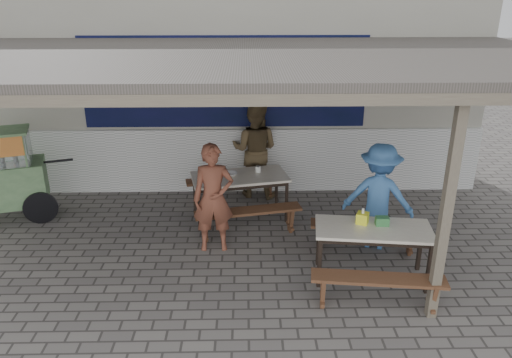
{
  "coord_description": "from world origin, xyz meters",
  "views": [
    {
      "loc": [
        0.17,
        -5.78,
        3.71
      ],
      "look_at": [
        0.31,
        0.9,
        1.05
      ],
      "focal_mm": 35.0,
      "sensor_mm": 36.0,
      "label": 1
    }
  ],
  "objects_px": {
    "bench_right_street": "(378,285)",
    "donation_box": "(382,221)",
    "table_left": "(240,180)",
    "condiment_bowl": "(231,174)",
    "bench_left_street": "(248,216)",
    "bench_left_wall": "(233,183)",
    "vendor_cart": "(0,173)",
    "tissue_box": "(362,218)",
    "table_right": "(373,233)",
    "patron_street_side": "(213,198)",
    "patron_right_table": "(379,197)",
    "condiment_jar": "(258,169)",
    "bench_right_wall": "(366,231)",
    "patron_wall_side": "(255,150)"
  },
  "relations": [
    {
      "from": "bench_left_street",
      "to": "bench_right_street",
      "type": "relative_size",
      "value": 1.04
    },
    {
      "from": "patron_street_side",
      "to": "condiment_jar",
      "type": "height_order",
      "value": "patron_street_side"
    },
    {
      "from": "bench_left_street",
      "to": "table_right",
      "type": "distance_m",
      "value": 2.04
    },
    {
      "from": "bench_right_wall",
      "to": "donation_box",
      "type": "height_order",
      "value": "donation_box"
    },
    {
      "from": "patron_street_side",
      "to": "condiment_jar",
      "type": "distance_m",
      "value": 1.37
    },
    {
      "from": "vendor_cart",
      "to": "tissue_box",
      "type": "bearing_deg",
      "value": -35.54
    },
    {
      "from": "bench_left_street",
      "to": "bench_left_wall",
      "type": "relative_size",
      "value": 1.0
    },
    {
      "from": "patron_wall_side",
      "to": "donation_box",
      "type": "distance_m",
      "value": 3.19
    },
    {
      "from": "bench_right_street",
      "to": "donation_box",
      "type": "xyz_separation_m",
      "value": [
        0.21,
        0.77,
        0.47
      ]
    },
    {
      "from": "table_left",
      "to": "patron_street_side",
      "type": "distance_m",
      "value": 1.1
    },
    {
      "from": "table_left",
      "to": "patron_street_side",
      "type": "height_order",
      "value": "patron_street_side"
    },
    {
      "from": "bench_left_street",
      "to": "condiment_jar",
      "type": "bearing_deg",
      "value": 67.05
    },
    {
      "from": "bench_right_wall",
      "to": "table_left",
      "type": "bearing_deg",
      "value": 153.84
    },
    {
      "from": "bench_left_wall",
      "to": "bench_left_street",
      "type": "bearing_deg",
      "value": -90.0
    },
    {
      "from": "bench_right_street",
      "to": "condiment_bowl",
      "type": "relative_size",
      "value": 8.41
    },
    {
      "from": "bench_left_street",
      "to": "patron_right_table",
      "type": "xyz_separation_m",
      "value": [
        1.89,
        -0.33,
        0.45
      ]
    },
    {
      "from": "bench_left_street",
      "to": "patron_wall_side",
      "type": "xyz_separation_m",
      "value": [
        0.13,
        1.62,
        0.54
      ]
    },
    {
      "from": "bench_left_wall",
      "to": "patron_street_side",
      "type": "relative_size",
      "value": 1.03
    },
    {
      "from": "patron_right_table",
      "to": "table_right",
      "type": "bearing_deg",
      "value": 92.01
    },
    {
      "from": "patron_street_side",
      "to": "patron_right_table",
      "type": "height_order",
      "value": "patron_street_side"
    },
    {
      "from": "table_left",
      "to": "donation_box",
      "type": "xyz_separation_m",
      "value": [
        1.87,
        -1.8,
        0.13
      ]
    },
    {
      "from": "tissue_box",
      "to": "table_right",
      "type": "bearing_deg",
      "value": -48.3
    },
    {
      "from": "patron_right_table",
      "to": "table_left",
      "type": "bearing_deg",
      "value": -6.56
    },
    {
      "from": "patron_right_table",
      "to": "vendor_cart",
      "type": "bearing_deg",
      "value": 9.72
    },
    {
      "from": "condiment_jar",
      "to": "condiment_bowl",
      "type": "xyz_separation_m",
      "value": [
        -0.44,
        -0.14,
        -0.03
      ]
    },
    {
      "from": "patron_right_table",
      "to": "condiment_bowl",
      "type": "relative_size",
      "value": 8.34
    },
    {
      "from": "table_right",
      "to": "tissue_box",
      "type": "distance_m",
      "value": 0.24
    },
    {
      "from": "bench_left_wall",
      "to": "patron_wall_side",
      "type": "bearing_deg",
      "value": 23.96
    },
    {
      "from": "table_left",
      "to": "bench_right_wall",
      "type": "height_order",
      "value": "table_left"
    },
    {
      "from": "vendor_cart",
      "to": "patron_right_table",
      "type": "xyz_separation_m",
      "value": [
        5.9,
        -1.02,
        -0.03
      ]
    },
    {
      "from": "table_left",
      "to": "patron_right_table",
      "type": "xyz_separation_m",
      "value": [
        2.03,
        -0.99,
        0.12
      ]
    },
    {
      "from": "bench_left_street",
      "to": "table_right",
      "type": "bearing_deg",
      "value": -48.62
    },
    {
      "from": "condiment_bowl",
      "to": "bench_left_wall",
      "type": "bearing_deg",
      "value": 90.19
    },
    {
      "from": "table_left",
      "to": "patron_right_table",
      "type": "relative_size",
      "value": 1.04
    },
    {
      "from": "bench_right_wall",
      "to": "table_right",
      "type": "bearing_deg",
      "value": -90.0
    },
    {
      "from": "donation_box",
      "to": "bench_right_street",
      "type": "bearing_deg",
      "value": -105.03
    },
    {
      "from": "donation_box",
      "to": "condiment_jar",
      "type": "bearing_deg",
      "value": 128.41
    },
    {
      "from": "table_left",
      "to": "bench_left_street",
      "type": "xyz_separation_m",
      "value": [
        0.14,
        -0.67,
        -0.33
      ]
    },
    {
      "from": "table_right",
      "to": "bench_left_street",
      "type": "bearing_deg",
      "value": 149.87
    },
    {
      "from": "bench_right_street",
      "to": "vendor_cart",
      "type": "relative_size",
      "value": 0.9
    },
    {
      "from": "vendor_cart",
      "to": "condiment_bowl",
      "type": "relative_size",
      "value": 9.36
    },
    {
      "from": "bench_left_wall",
      "to": "vendor_cart",
      "type": "height_order",
      "value": "vendor_cart"
    },
    {
      "from": "bench_right_wall",
      "to": "donation_box",
      "type": "distance_m",
      "value": 0.77
    },
    {
      "from": "table_left",
      "to": "tissue_box",
      "type": "relative_size",
      "value": 11.45
    },
    {
      "from": "bench_right_street",
      "to": "donation_box",
      "type": "height_order",
      "value": "donation_box"
    },
    {
      "from": "table_left",
      "to": "tissue_box",
      "type": "xyz_separation_m",
      "value": [
        1.62,
        -1.74,
        0.15
      ]
    },
    {
      "from": "table_left",
      "to": "condiment_bowl",
      "type": "height_order",
      "value": "condiment_bowl"
    },
    {
      "from": "table_left",
      "to": "tissue_box",
      "type": "distance_m",
      "value": 2.39
    },
    {
      "from": "bench_right_wall",
      "to": "tissue_box",
      "type": "xyz_separation_m",
      "value": [
        -0.21,
        -0.55,
        0.48
      ]
    },
    {
      "from": "bench_left_street",
      "to": "condiment_bowl",
      "type": "relative_size",
      "value": 8.72
    }
  ]
}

